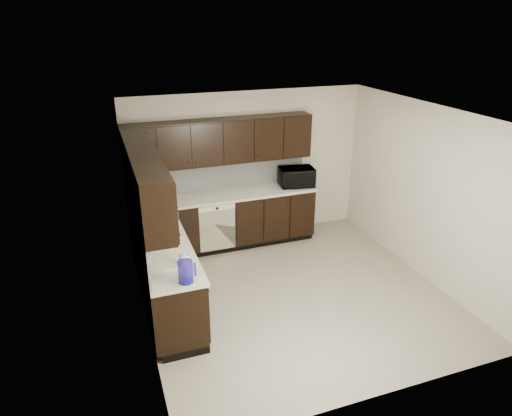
{
  "coord_description": "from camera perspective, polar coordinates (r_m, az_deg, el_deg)",
  "views": [
    {
      "loc": [
        -2.31,
        -4.91,
        3.58
      ],
      "look_at": [
        -0.34,
        0.6,
        1.11
      ],
      "focal_mm": 32.0,
      "sensor_mm": 36.0,
      "label": 1
    }
  ],
  "objects": [
    {
      "name": "upper_cabinets",
      "position": [
        6.49,
        -8.18,
        6.48
      ],
      "size": [
        3.0,
        2.8,
        0.7
      ],
      "color": "black",
      "rests_on": "wall_back"
    },
    {
      "name": "paper_towel_roll",
      "position": [
        6.62,
        -11.55,
        0.25
      ],
      "size": [
        0.16,
        0.16,
        0.29
      ],
      "primitive_type": "cylinder",
      "rotation": [
        0.0,
        0.0,
        -0.24
      ],
      "color": "white",
      "rests_on": "countertop"
    },
    {
      "name": "wall_front",
      "position": [
        4.39,
        16.07,
        -10.2
      ],
      "size": [
        4.0,
        0.02,
        2.5
      ],
      "primitive_type": "cube",
      "color": "beige",
      "rests_on": "floor"
    },
    {
      "name": "wall_back",
      "position": [
        7.65,
        -1.1,
        5.17
      ],
      "size": [
        4.0,
        0.02,
        2.5
      ],
      "primitive_type": "cube",
      "color": "beige",
      "rests_on": "floor"
    },
    {
      "name": "wall_left",
      "position": [
        5.45,
        -14.48,
        -3.2
      ],
      "size": [
        0.02,
        4.0,
        2.5
      ],
      "primitive_type": "cube",
      "color": "beige",
      "rests_on": "floor"
    },
    {
      "name": "countertop",
      "position": [
        6.71,
        -6.82,
        -0.63
      ],
      "size": [
        3.03,
        2.83,
        0.04
      ],
      "color": "beige",
      "rests_on": "lower_cabinets"
    },
    {
      "name": "blue_pitcher",
      "position": [
        4.96,
        -8.8,
        -7.89
      ],
      "size": [
        0.22,
        0.22,
        0.25
      ],
      "primitive_type": "cylinder",
      "rotation": [
        0.0,
        0.0,
        -0.43
      ],
      "color": "#160F8D",
      "rests_on": "countertop"
    },
    {
      "name": "lower_cabinets",
      "position": [
        6.93,
        -6.62,
        -4.46
      ],
      "size": [
        3.0,
        2.8,
        0.9
      ],
      "color": "black",
      "rests_on": "floor"
    },
    {
      "name": "backsplash",
      "position": [
        6.77,
        -9.06,
        1.83
      ],
      "size": [
        3.0,
        2.8,
        0.48
      ],
      "color": "beige",
      "rests_on": "countertop"
    },
    {
      "name": "ceiling",
      "position": [
        5.54,
        5.55,
        11.55
      ],
      "size": [
        4.0,
        4.0,
        0.0
      ],
      "primitive_type": "plane",
      "rotation": [
        3.14,
        0.0,
        0.0
      ],
      "color": "white",
      "rests_on": "wall_back"
    },
    {
      "name": "floor",
      "position": [
        6.5,
        4.71,
        -10.59
      ],
      "size": [
        4.0,
        4.0,
        0.0
      ],
      "primitive_type": "plane",
      "color": "gray",
      "rests_on": "ground"
    },
    {
      "name": "storage_bin",
      "position": [
        6.39,
        -12.16,
        -1.13
      ],
      "size": [
        0.59,
        0.53,
        0.19
      ],
      "primitive_type": "cube",
      "rotation": [
        0.0,
        0.0,
        -0.43
      ],
      "color": "white",
      "rests_on": "countertop"
    },
    {
      "name": "soap_bottle_a",
      "position": [
        5.29,
        -9.01,
        -6.13
      ],
      "size": [
        0.11,
        0.11,
        0.2
      ],
      "primitive_type": "imported",
      "rotation": [
        0.0,
        0.0,
        0.26
      ],
      "color": "gray",
      "rests_on": "countertop"
    },
    {
      "name": "teal_tumbler",
      "position": [
        6.47,
        -11.28,
        -0.62
      ],
      "size": [
        0.1,
        0.1,
        0.21
      ],
      "primitive_type": "cylinder",
      "rotation": [
        0.0,
        0.0,
        0.05
      ],
      "color": "#0D9889",
      "rests_on": "countertop"
    },
    {
      "name": "sink",
      "position": [
        5.63,
        -10.86,
        -6.19
      ],
      "size": [
        0.54,
        0.82,
        0.42
      ],
      "color": "beige",
      "rests_on": "countertop"
    },
    {
      "name": "toaster_oven",
      "position": [
        7.13,
        -13.83,
        1.41
      ],
      "size": [
        0.41,
        0.37,
        0.21
      ],
      "primitive_type": "cube",
      "rotation": [
        0.0,
        0.0,
        -0.41
      ],
      "color": "silver",
      "rests_on": "countertop"
    },
    {
      "name": "microwave",
      "position": [
        7.66,
        5.07,
        3.89
      ],
      "size": [
        0.61,
        0.46,
        0.31
      ],
      "primitive_type": "imported",
      "rotation": [
        0.0,
        0.0,
        -0.14
      ],
      "color": "black",
      "rests_on": "countertop"
    },
    {
      "name": "wall_right",
      "position": [
        6.94,
        20.32,
        1.8
      ],
      "size": [
        0.02,
        4.0,
        2.5
      ],
      "primitive_type": "cube",
      "color": "beige",
      "rests_on": "floor"
    },
    {
      "name": "soap_bottle_b",
      "position": [
        6.2,
        -13.33,
        -1.84
      ],
      "size": [
        0.11,
        0.11,
        0.22
      ],
      "primitive_type": "imported",
      "rotation": [
        0.0,
        0.0,
        0.38
      ],
      "color": "gray",
      "rests_on": "countertop"
    },
    {
      "name": "dishwasher",
      "position": [
        7.2,
        -4.85,
        -2.12
      ],
      "size": [
        0.58,
        0.04,
        0.78
      ],
      "color": "beige",
      "rests_on": "lower_cabinets"
    }
  ]
}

